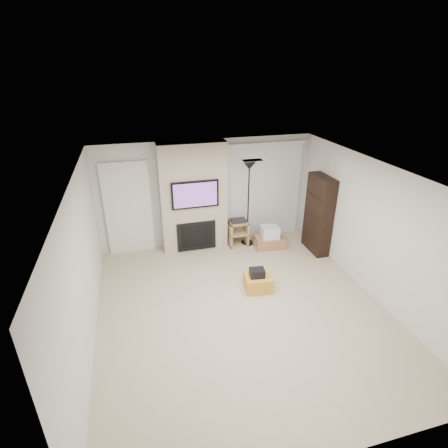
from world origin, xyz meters
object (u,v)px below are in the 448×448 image
object	(u,v)px
ottoman	(258,282)
av_stand	(238,231)
bookshelf	(319,215)
floor_lamp	(249,180)
box_stack	(269,238)

from	to	relation	value
ottoman	av_stand	distance (m)	1.86
av_stand	bookshelf	distance (m)	1.91
floor_lamp	av_stand	distance (m)	1.29
floor_lamp	ottoman	bearing A→B (deg)	-102.37
av_stand	box_stack	size ratio (longest dim) A/B	0.83
bookshelf	floor_lamp	bearing A→B (deg)	153.87
floor_lamp	av_stand	bearing A→B (deg)	173.58
floor_lamp	bookshelf	xyz separation A→B (m)	(1.44, -0.71, -0.72)
ottoman	bookshelf	distance (m)	2.27
box_stack	bookshelf	world-z (taller)	bookshelf
floor_lamp	bookshelf	size ratio (longest dim) A/B	1.14
av_stand	bookshelf	xyz separation A→B (m)	(1.67, -0.73, 0.55)
av_stand	bookshelf	size ratio (longest dim) A/B	0.37
floor_lamp	box_stack	xyz separation A→B (m)	(0.48, -0.24, -1.43)
ottoman	bookshelf	size ratio (longest dim) A/B	0.28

